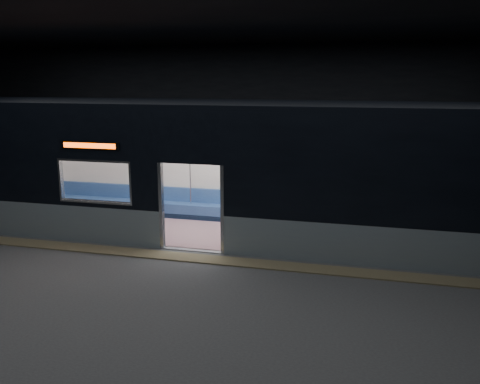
% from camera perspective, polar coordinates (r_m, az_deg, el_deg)
% --- Properties ---
extents(station_floor, '(24.00, 14.00, 0.01)m').
position_cam_1_polar(station_floor, '(11.01, -7.19, -8.34)').
color(station_floor, '#47494C').
rests_on(station_floor, ground).
extents(station_envelope, '(24.00, 14.00, 5.00)m').
position_cam_1_polar(station_envelope, '(10.28, -7.77, 11.11)').
color(station_envelope, black).
rests_on(station_envelope, station_floor).
extents(tactile_strip, '(22.80, 0.50, 0.03)m').
position_cam_1_polar(tactile_strip, '(11.48, -6.19, -7.30)').
color(tactile_strip, '#8C7F59').
rests_on(tactile_strip, station_floor).
extents(metro_car, '(18.00, 3.04, 3.35)m').
position_cam_1_polar(metro_car, '(12.84, -3.31, 3.36)').
color(metro_car, '#85999F').
rests_on(metro_car, station_floor).
extents(passenger, '(0.42, 0.71, 1.39)m').
position_cam_1_polar(passenger, '(13.46, 15.57, -1.16)').
color(passenger, black).
rests_on(passenger, metro_car).
extents(handbag, '(0.32, 0.28, 0.14)m').
position_cam_1_polar(handbag, '(13.27, 15.76, -1.94)').
color(handbag, black).
rests_on(handbag, passenger).
extents(transit_map, '(0.89, 0.03, 0.58)m').
position_cam_1_polar(transit_map, '(13.68, 18.90, 1.54)').
color(transit_map, white).
rests_on(transit_map, metro_car).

